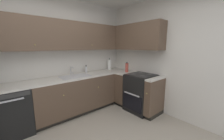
% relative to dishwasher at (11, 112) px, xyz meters
% --- Properties ---
extents(wall_back, '(4.00, 0.05, 2.63)m').
position_rel_dishwasher_xyz_m(wall_back, '(0.82, 0.33, 0.89)').
color(wall_back, silver).
rests_on(wall_back, ground_plane).
extents(wall_right, '(0.05, 3.56, 2.63)m').
position_rel_dishwasher_xyz_m(wall_right, '(2.79, -1.43, 0.89)').
color(wall_right, silver).
rests_on(wall_right, ground_plane).
extents(dishwasher, '(0.60, 0.63, 0.85)m').
position_rel_dishwasher_xyz_m(dishwasher, '(0.00, 0.00, 0.00)').
color(dishwasher, black).
rests_on(dishwasher, ground_plane).
extents(lower_cabinets_back, '(1.86, 0.62, 0.85)m').
position_rel_dishwasher_xyz_m(lower_cabinets_back, '(1.24, 0.00, 0.00)').
color(lower_cabinets_back, brown).
rests_on(lower_cabinets_back, ground_plane).
extents(countertop_back, '(3.07, 0.60, 0.03)m').
position_rel_dishwasher_xyz_m(countertop_back, '(1.23, 0.00, 0.44)').
color(countertop_back, beige).
rests_on(countertop_back, lower_cabinets_back).
extents(lower_cabinets_right, '(0.62, 1.08, 0.85)m').
position_rel_dishwasher_xyz_m(lower_cabinets_right, '(2.47, -0.74, 0.00)').
color(lower_cabinets_right, brown).
rests_on(lower_cabinets_right, ground_plane).
extents(countertop_right, '(0.60, 1.08, 0.03)m').
position_rel_dishwasher_xyz_m(countertop_right, '(2.47, -0.74, 0.44)').
color(countertop_right, beige).
rests_on(countertop_right, lower_cabinets_right).
extents(oven_range, '(0.68, 0.62, 1.04)m').
position_rel_dishwasher_xyz_m(oven_range, '(2.49, -0.91, 0.03)').
color(oven_range, black).
rests_on(oven_range, ground_plane).
extents(upper_cabinets_back, '(2.75, 0.34, 0.63)m').
position_rel_dishwasher_xyz_m(upper_cabinets_back, '(1.07, 0.14, 1.36)').
color(upper_cabinets_back, brown).
extents(upper_cabinets_right, '(0.32, 1.63, 0.63)m').
position_rel_dishwasher_xyz_m(upper_cabinets_right, '(2.61, -0.51, 1.36)').
color(upper_cabinets_right, brown).
extents(sink, '(0.65, 0.40, 0.10)m').
position_rel_dishwasher_xyz_m(sink, '(1.21, -0.03, 0.42)').
color(sink, '#B7B7BC').
rests_on(sink, countertop_back).
extents(faucet, '(0.07, 0.16, 0.19)m').
position_rel_dishwasher_xyz_m(faucet, '(1.22, 0.18, 0.58)').
color(faucet, silver).
rests_on(faucet, countertop_back).
extents(soap_bottle, '(0.06, 0.06, 0.19)m').
position_rel_dishwasher_xyz_m(soap_bottle, '(1.62, 0.18, 0.55)').
color(soap_bottle, silver).
rests_on(soap_bottle, countertop_back).
extents(paper_towel_roll, '(0.11, 0.11, 0.34)m').
position_rel_dishwasher_xyz_m(paper_towel_roll, '(2.37, 0.16, 0.60)').
color(paper_towel_roll, white).
rests_on(paper_towel_roll, countertop_back).
extents(oil_bottle, '(0.08, 0.08, 0.26)m').
position_rel_dishwasher_xyz_m(oil_bottle, '(2.47, -0.44, 0.58)').
color(oil_bottle, '#BF4C3F').
rests_on(oil_bottle, countertop_right).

